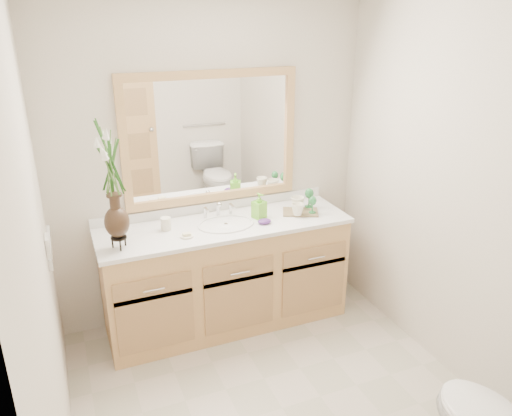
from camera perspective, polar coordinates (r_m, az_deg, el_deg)
name	(u,v)px	position (r m, az deg, el deg)	size (l,w,h in m)	color
floor	(282,408)	(3.30, 3.02, -21.89)	(2.60, 2.60, 0.00)	beige
wall_back	(211,164)	(3.76, -5.11, 4.99)	(2.40, 0.02, 2.40)	silver
wall_front	(474,391)	(1.73, 23.68, -18.65)	(2.40, 0.02, 2.40)	silver
wall_left	(41,272)	(2.40, -23.41, -6.68)	(0.02, 2.60, 2.40)	silver
wall_right	(464,199)	(3.30, 22.67, 0.96)	(0.02, 2.60, 2.40)	silver
vanity	(226,276)	(3.82, -3.41, -7.72)	(1.80, 0.55, 0.80)	tan
counter	(225,225)	(3.64, -3.55, -2.00)	(1.84, 0.57, 0.03)	white
sink	(226,231)	(3.64, -3.45, -2.67)	(0.38, 0.34, 0.23)	white
mirror	(211,138)	(3.69, -5.11, 7.96)	(1.32, 0.04, 0.97)	white
switch_plate	(48,246)	(3.19, -22.69, -4.02)	(0.02, 0.12, 0.12)	white
flower_vase	(111,171)	(3.19, -16.20, 4.07)	(0.19, 0.19, 0.77)	black
tumbler	(166,224)	(3.56, -10.28, -1.78)	(0.07, 0.07, 0.09)	white
soap_dish	(187,236)	(3.44, -7.92, -3.15)	(0.09, 0.09, 0.03)	white
soap_bottle	(259,207)	(3.70, 0.36, 0.13)	(0.08, 0.08, 0.17)	#6CCA2F
purple_dish	(264,221)	(3.62, 0.97, -1.53)	(0.10, 0.08, 0.04)	#4D256F
tray	(300,212)	(3.83, 5.09, -0.46)	(0.27, 0.18, 0.01)	brown
mug_left	(298,209)	(3.74, 4.78, -0.10)	(0.10, 0.09, 0.10)	white
mug_right	(298,203)	(3.85, 4.77, 0.62)	(0.10, 0.10, 0.10)	white
goblet_front	(313,202)	(3.78, 6.49, 0.72)	(0.06, 0.06, 0.13)	#297D3C
goblet_back	(309,194)	(3.89, 6.10, 1.55)	(0.07, 0.07, 0.15)	#297D3C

